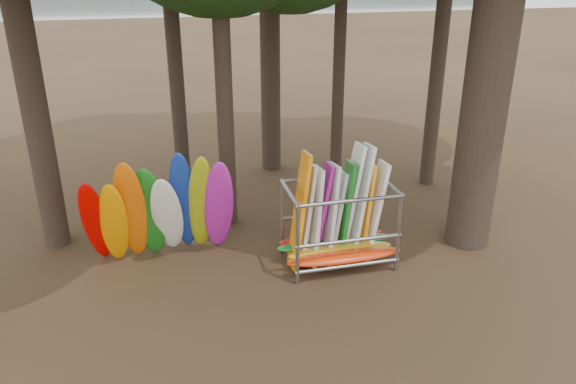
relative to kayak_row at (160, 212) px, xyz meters
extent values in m
plane|color=#47331E|center=(3.37, -1.27, -1.32)|extent=(120.00, 120.00, 0.00)
plane|color=gray|center=(3.37, 58.73, -1.32)|extent=(160.00, 160.00, 0.00)
cylinder|color=black|center=(-2.64, 1.66, 4.40)|extent=(0.62, 0.62, 11.44)
cylinder|color=black|center=(5.95, 4.65, 4.07)|extent=(0.39, 0.39, 10.78)
cylinder|color=black|center=(1.88, 1.79, 3.84)|extent=(0.44, 0.44, 10.31)
ellipsoid|color=#D90100|center=(-1.46, -0.03, -0.10)|extent=(0.71, 1.50, 2.56)
ellipsoid|color=orange|center=(-1.05, -0.09, -0.14)|extent=(0.69, 1.29, 2.48)
ellipsoid|color=#D55707|center=(-0.65, 0.01, 0.07)|extent=(0.82, 1.29, 2.88)
ellipsoid|color=#186117|center=(-0.24, 0.13, -0.05)|extent=(0.89, 1.10, 2.61)
ellipsoid|color=silver|center=(0.16, -0.04, -0.11)|extent=(0.91, 1.71, 2.56)
ellipsoid|color=navy|center=(0.57, 0.08, 0.15)|extent=(0.79, 1.62, 3.06)
ellipsoid|color=#97A212|center=(0.97, -0.01, 0.10)|extent=(0.66, 1.50, 2.94)
ellipsoid|color=#AB1E9E|center=(1.38, -0.08, 0.02)|extent=(0.72, 1.38, 2.78)
ellipsoid|color=red|center=(4.07, -1.59, -0.90)|extent=(2.81, 0.55, 0.24)
ellipsoid|color=gold|center=(4.07, -1.29, -0.90)|extent=(2.59, 0.55, 0.24)
ellipsoid|color=#17691E|center=(4.07, -0.86, -0.90)|extent=(2.95, 0.55, 0.24)
ellipsoid|color=red|center=(4.07, -0.60, -0.90)|extent=(2.70, 0.55, 0.24)
cube|color=orange|center=(3.15, -0.95, 0.08)|extent=(0.51, 0.80, 2.81)
cube|color=silver|center=(3.33, -0.78, -0.10)|extent=(0.50, 0.80, 2.46)
cube|color=silver|center=(3.52, -0.97, -0.11)|extent=(0.32, 0.78, 2.44)
cube|color=#A11A83|center=(3.70, -0.80, -0.10)|extent=(0.58, 0.75, 2.45)
cube|color=silver|center=(3.89, -0.93, -0.10)|extent=(0.40, 0.80, 2.47)
cube|color=silver|center=(4.07, -0.76, -0.22)|extent=(0.52, 0.79, 2.22)
cube|color=#186C1D|center=(4.26, -0.94, -0.09)|extent=(0.43, 0.76, 2.48)
cube|color=white|center=(4.45, -0.74, 0.10)|extent=(0.63, 0.80, 2.84)
cube|color=silver|center=(4.63, -0.90, 0.11)|extent=(0.60, 0.81, 2.86)
cube|color=orange|center=(4.82, -0.82, -0.14)|extent=(0.35, 0.76, 2.38)
cube|color=white|center=(5.00, -0.97, -0.11)|extent=(0.56, 0.76, 2.43)
camera|label=1|loc=(0.01, -12.34, 5.58)|focal=35.00mm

